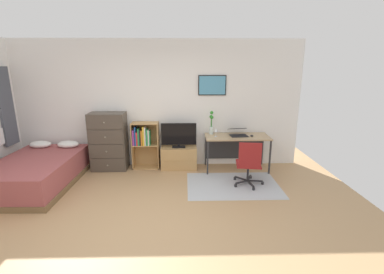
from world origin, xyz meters
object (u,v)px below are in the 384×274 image
Objects in this scene: wine_glass at (216,130)px; tv_stand at (179,157)px; television at (179,135)px; laptop at (238,132)px; bookshelf at (144,141)px; dresser at (109,141)px; computer_mouse at (252,136)px; desk at (236,141)px; bamboo_vase at (211,123)px; bed at (37,172)px; office_chair at (249,163)px.

tv_stand is at bearing 168.87° from wine_glass.
laptop is (1.25, -0.03, 0.07)m from television.
television is at bearing -5.17° from bookshelf.
dresser is 1.22× the size of bookshelf.
dresser is 2.73m from laptop.
bookshelf and television have the same top height.
television reaches higher than computer_mouse.
bamboo_vase is at bearing 169.73° from desk.
bed is at bearing -165.11° from bamboo_vase.
tv_stand is 4.21× the size of wine_glass.
wine_glass reaches higher than laptop.
bookshelf is at bearing -179.21° from bamboo_vase.
bamboo_vase is at bearing 0.79° from bookshelf.
bamboo_vase reaches higher than television.
wine_glass is (-0.45, -0.12, 0.26)m from desk.
bookshelf is 0.76m from television.
wine_glass is (0.08, -0.22, -0.11)m from bamboo_vase.
laptop is 4.05× the size of computer_mouse.
television is 1.23m from desk.
bed is at bearing -175.36° from laptop.
dresser is 2.70m from desk.
bed is at bearing -162.69° from tv_stand.
bed is 11.38× the size of wine_glass.
bed is at bearing -170.99° from computer_mouse.
desk is at bearing 156.54° from computer_mouse.
tv_stand is 1.37m from laptop.
desk is 1.54× the size of office_chair.
bamboo_vase is (-0.60, 1.02, 0.52)m from office_chair.
television reaches higher than desk.
laptop is 2.34× the size of wine_glass.
computer_mouse is 0.75m from wine_glass.
computer_mouse reaches higher than desk.
office_chair is at bearing -59.79° from bamboo_vase.
bed is 19.69× the size of computer_mouse.
tv_stand is (2.61, 0.81, -0.03)m from bed.
television is at bearing 17.83° from bed.
tv_stand is 1.61m from computer_mouse.
wine_glass is (-0.48, -0.10, 0.07)m from laptop.
bamboo_vase is at bearing 161.09° from laptop.
bed is 3.97m from laptop.
dresser is 0.73m from bookshelf.
television is 1.62m from office_chair.
bed is 2.70× the size of tv_stand.
wine_glass reaches higher than bed.
television is at bearing 174.87° from computer_mouse.
bed is 1.67× the size of dresser.
bed is 4.08× the size of bamboo_vase.
tv_stand is (1.48, 0.02, -0.37)m from dresser.
television reaches higher than laptop.
computer_mouse is 0.88m from bamboo_vase.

